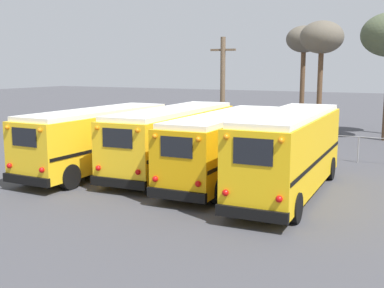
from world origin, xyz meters
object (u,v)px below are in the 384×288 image
at_px(utility_pole, 223,89).
at_px(school_bus_0, 98,138).
at_px(school_bus_1, 174,137).
at_px(school_bus_3, 290,150).
at_px(bare_tree_2, 304,42).
at_px(bare_tree_0, 322,40).
at_px(school_bus_2, 227,144).

bearing_deg(utility_pole, school_bus_0, -98.00).
bearing_deg(school_bus_1, school_bus_3, -16.61).
relative_size(school_bus_0, utility_pole, 1.34).
relative_size(school_bus_3, bare_tree_2, 1.19).
height_order(school_bus_1, utility_pole, utility_pole).
distance_m(school_bus_0, bare_tree_0, 16.22).
height_order(school_bus_0, utility_pole, utility_pole).
xyz_separation_m(school_bus_3, utility_pole, (-7.90, 11.43, 1.83)).
distance_m(school_bus_1, school_bus_2, 3.28).
bearing_deg(bare_tree_2, utility_pole, -119.45).
distance_m(school_bus_1, utility_pole, 9.87).
height_order(school_bus_2, bare_tree_2, bare_tree_2).
bearing_deg(bare_tree_0, bare_tree_2, 116.34).
height_order(utility_pole, bare_tree_0, bare_tree_0).
relative_size(school_bus_0, bare_tree_2, 1.16).
distance_m(school_bus_0, school_bus_1, 3.70).
height_order(school_bus_0, bare_tree_2, bare_tree_2).
bearing_deg(school_bus_2, bare_tree_0, 83.68).
bearing_deg(school_bus_1, bare_tree_0, 68.36).
bearing_deg(school_bus_1, bare_tree_2, 82.34).
bearing_deg(bare_tree_2, school_bus_1, -97.66).
bearing_deg(school_bus_2, bare_tree_2, 93.35).
xyz_separation_m(school_bus_1, school_bus_3, (6.34, -1.89, 0.14)).
distance_m(school_bus_2, utility_pole, 11.58).
xyz_separation_m(school_bus_0, bare_tree_2, (5.34, 18.07, 5.25)).
relative_size(utility_pole, bare_tree_0, 0.88).
xyz_separation_m(school_bus_1, bare_tree_2, (2.17, 16.16, 5.26)).
xyz_separation_m(school_bus_1, bare_tree_0, (4.52, 11.41, 5.14)).
bearing_deg(school_bus_2, utility_pole, 114.47).
bearing_deg(school_bus_2, school_bus_1, 165.04).
height_order(school_bus_1, school_bus_2, school_bus_1).
distance_m(school_bus_2, school_bus_3, 3.34).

